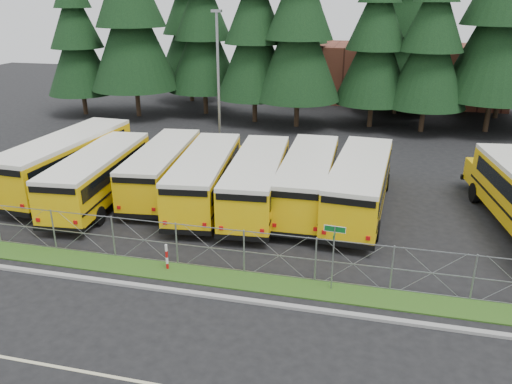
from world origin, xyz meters
TOP-DOWN VIEW (x-y plane):
  - ground at (0.00, 0.00)m, footprint 120.00×120.00m
  - curb at (0.00, -3.10)m, footprint 50.00×0.25m
  - grass_verge at (0.00, -1.70)m, footprint 50.00×1.40m
  - chainlink_fence at (0.00, -1.00)m, footprint 44.00×0.10m
  - brick_building at (6.00, 40.00)m, footprint 22.00×10.00m
  - bus_0 at (-13.82, 6.58)m, footprint 3.50×12.38m
  - bus_1 at (-10.87, 4.99)m, footprint 3.57×11.33m
  - bus_2 at (-8.01, 7.13)m, footprint 3.62×10.87m
  - bus_3 at (-5.02, 6.10)m, footprint 3.90×11.33m
  - bus_4 at (-2.07, 6.16)m, footprint 3.52×11.33m
  - bus_5 at (0.60, 6.98)m, footprint 2.80×11.20m
  - bus_6 at (3.41, 6.75)m, footprint 3.52×11.61m
  - street_sign at (2.72, -1.48)m, footprint 0.84×0.55m
  - striped_bollard at (-4.26, -1.53)m, footprint 0.11×0.11m
  - light_standard at (-7.04, 15.07)m, footprint 0.70×0.35m
  - conifer_0 at (-24.21, 25.12)m, footprint 6.40×6.40m
  - conifer_1 at (-18.66, 25.57)m, footprint 8.36×8.36m
  - conifer_2 at (-12.61, 28.15)m, footprint 7.11×7.11m
  - conifer_3 at (-7.02, 25.90)m, footprint 7.07×7.07m
  - conifer_4 at (-2.94, 25.01)m, footprint 7.56×7.56m
  - conifer_5 at (3.50, 26.44)m, footprint 6.73×6.73m
  - conifer_6 at (7.90, 25.67)m, footprint 6.77×6.77m
  - conifer_7 at (13.36, 26.97)m, footprint 8.82×8.82m
  - conifer_10 at (-16.29, 34.10)m, footprint 7.21×7.21m
  - conifer_11 at (-4.01, 35.73)m, footprint 6.40×6.40m
  - conifer_12 at (5.79, 32.69)m, footprint 7.54×7.54m

SIDE VIEW (x-z plane):
  - ground at x=0.00m, z-range 0.00..0.00m
  - grass_verge at x=0.00m, z-range 0.00..0.06m
  - curb at x=0.00m, z-range 0.00..0.12m
  - striped_bollard at x=-4.26m, z-range 0.00..1.20m
  - chainlink_fence at x=0.00m, z-range 0.00..2.00m
  - bus_2 at x=-8.01m, z-range 0.00..2.80m
  - bus_3 at x=-5.02m, z-range 0.00..2.91m
  - bus_1 at x=-10.87m, z-range 0.00..2.92m
  - bus_4 at x=-2.07m, z-range 0.00..2.92m
  - bus_5 at x=0.60m, z-range 0.00..2.93m
  - bus_6 at x=3.41m, z-range 0.00..3.00m
  - bus_0 at x=-13.82m, z-range 0.00..3.21m
  - street_sign at x=2.72m, z-range 0.63..3.44m
  - brick_building at x=6.00m, z-range 0.00..6.00m
  - light_standard at x=-7.04m, z-range 0.43..10.57m
  - conifer_0 at x=-24.21m, z-range 0.00..14.15m
  - conifer_11 at x=-4.01m, z-range 0.00..14.16m
  - conifer_5 at x=3.50m, z-range 0.00..14.89m
  - conifer_6 at x=7.90m, z-range 0.00..14.97m
  - conifer_3 at x=-7.02m, z-range 0.00..15.64m
  - conifer_2 at x=-12.61m, z-range 0.00..15.73m
  - conifer_10 at x=-16.29m, z-range 0.00..15.96m
  - conifer_12 at x=5.79m, z-range 0.00..16.67m
  - conifer_4 at x=-2.94m, z-range 0.00..16.72m
  - conifer_1 at x=-18.66m, z-range 0.00..18.48m
  - conifer_7 at x=13.36m, z-range 0.00..19.50m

